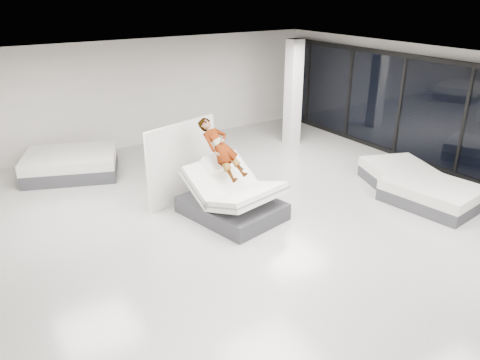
{
  "coord_description": "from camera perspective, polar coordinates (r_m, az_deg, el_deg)",
  "views": [
    {
      "loc": [
        -5.02,
        -6.54,
        4.65
      ],
      "look_at": [
        -0.3,
        0.81,
        1.0
      ],
      "focal_mm": 35.0,
      "sensor_mm": 36.0,
      "label": 1
    }
  ],
  "objects": [
    {
      "name": "person",
      "position": [
        9.95,
        -2.26,
        2.58
      ],
      "size": [
        0.83,
        1.46,
        1.31
      ],
      "primitive_type": "imported",
      "rotation": [
        0.82,
        0.0,
        0.21
      ],
      "color": "slate",
      "rests_on": "hero_bed"
    },
    {
      "name": "divider_panel",
      "position": [
        10.75,
        -7.05,
        2.2
      ],
      "size": [
        1.96,
        0.68,
        1.84
      ],
      "primitive_type": "cube",
      "rotation": [
        0.0,
        0.0,
        0.3
      ],
      "color": "silver",
      "rests_on": "floor"
    },
    {
      "name": "flat_bed_right_far",
      "position": [
        12.25,
        19.1,
        0.38
      ],
      "size": [
        1.99,
        2.27,
        0.52
      ],
      "color": "#37373C",
      "rests_on": "floor"
    },
    {
      "name": "flat_bed_left_far",
      "position": [
        13.04,
        -19.89,
        1.86
      ],
      "size": [
        2.74,
        2.41,
        0.63
      ],
      "color": "#37373C",
      "rests_on": "floor"
    },
    {
      "name": "storefront_glazing",
      "position": [
        13.12,
        25.68,
        6.34
      ],
      "size": [
        0.12,
        13.4,
        2.92
      ],
      "color": "#212738",
      "rests_on": "floor"
    },
    {
      "name": "hero_bed",
      "position": [
        10.05,
        -0.96,
        -2.31
      ],
      "size": [
        1.94,
        2.33,
        1.28
      ],
      "color": "#37373C",
      "rests_on": "floor"
    },
    {
      "name": "column",
      "position": [
        14.58,
        6.49,
        10.48
      ],
      "size": [
        0.4,
        0.4,
        3.2
      ],
      "primitive_type": "cube",
      "color": "silver",
      "rests_on": "floor"
    },
    {
      "name": "flat_bed_right_near",
      "position": [
        11.48,
        22.31,
        -1.56
      ],
      "size": [
        1.7,
        2.11,
        0.53
      ],
      "color": "#37373C",
      "rests_on": "floor"
    },
    {
      "name": "remote",
      "position": [
        9.91,
        0.06,
        1.52
      ],
      "size": [
        0.08,
        0.15,
        0.08
      ],
      "primitive_type": "cube",
      "rotation": [
        0.35,
        0.0,
        0.21
      ],
      "color": "black",
      "rests_on": "person"
    },
    {
      "name": "room",
      "position": [
        8.79,
        4.49,
        2.31
      ],
      "size": [
        14.0,
        14.04,
        3.2
      ],
      "color": "#B6B4AC",
      "rests_on": "ground"
    }
  ]
}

